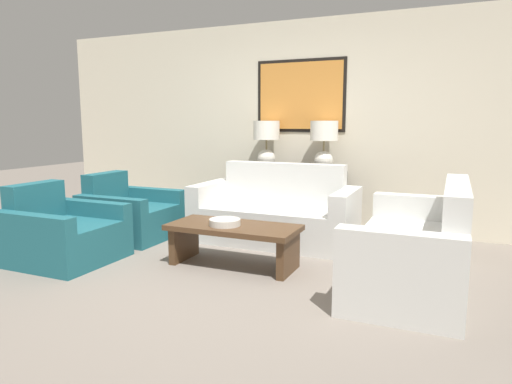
{
  "coord_description": "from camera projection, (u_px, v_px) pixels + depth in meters",
  "views": [
    {
      "loc": [
        1.85,
        -3.35,
        1.37
      ],
      "look_at": [
        -0.01,
        0.93,
        0.65
      ],
      "focal_mm": 32.0,
      "sensor_mm": 36.0,
      "label": 1
    }
  ],
  "objects": [
    {
      "name": "table_lamp_right",
      "position": [
        324.0,
        141.0,
        5.58
      ],
      "size": [
        0.34,
        0.34,
        0.63
      ],
      "color": "silver",
      "rests_on": "console_table"
    },
    {
      "name": "decorative_bowl",
      "position": [
        225.0,
        222.0,
        4.29
      ],
      "size": [
        0.3,
        0.3,
        0.06
      ],
      "color": "beige",
      "rests_on": "coffee_table"
    },
    {
      "name": "coffee_table",
      "position": [
        234.0,
        235.0,
        4.34
      ],
      "size": [
        1.24,
        0.57,
        0.4
      ],
      "color": "#4C331E",
      "rests_on": "ground_plane"
    },
    {
      "name": "armchair_near_camera",
      "position": [
        62.0,
        235.0,
        4.52
      ],
      "size": [
        0.94,
        0.9,
        0.76
      ],
      "color": "#1E5B66",
      "rests_on": "ground_plane"
    },
    {
      "name": "couch_by_side",
      "position": [
        416.0,
        251.0,
        3.82
      ],
      "size": [
        0.86,
        1.84,
        0.88
      ],
      "color": "silver",
      "rests_on": "ground_plane"
    },
    {
      "name": "ground_plane",
      "position": [
        214.0,
        281.0,
        3.97
      ],
      "size": [
        20.0,
        20.0,
        0.0
      ],
      "primitive_type": "plane",
      "color": "slate"
    },
    {
      "name": "back_wall",
      "position": [
        301.0,
        125.0,
        5.95
      ],
      "size": [
        7.41,
        0.12,
        2.65
      ],
      "color": "beige",
      "rests_on": "ground_plane"
    },
    {
      "name": "table_lamp_left",
      "position": [
        266.0,
        140.0,
        5.88
      ],
      "size": [
        0.34,
        0.34,
        0.63
      ],
      "color": "silver",
      "rests_on": "console_table"
    },
    {
      "name": "console_table",
      "position": [
        294.0,
        200.0,
        5.85
      ],
      "size": [
        1.28,
        0.4,
        0.75
      ],
      "color": "black",
      "rests_on": "ground_plane"
    },
    {
      "name": "couch_by_back_wall",
      "position": [
        275.0,
        216.0,
        5.27
      ],
      "size": [
        1.84,
        0.86,
        0.88
      ],
      "color": "silver",
      "rests_on": "ground_plane"
    },
    {
      "name": "armchair_near_back_wall",
      "position": [
        130.0,
        216.0,
        5.45
      ],
      "size": [
        0.94,
        0.9,
        0.76
      ],
      "color": "#1E5B66",
      "rests_on": "ground_plane"
    }
  ]
}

